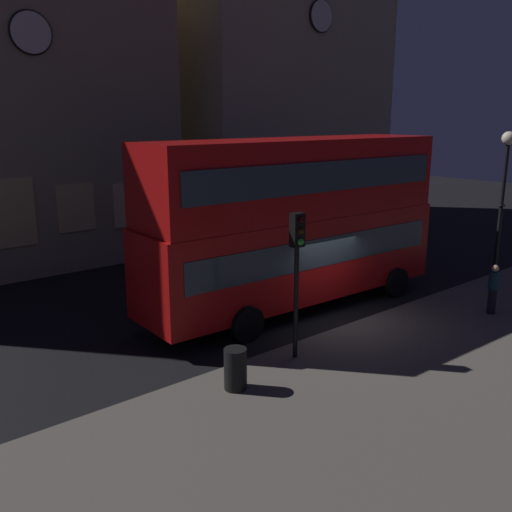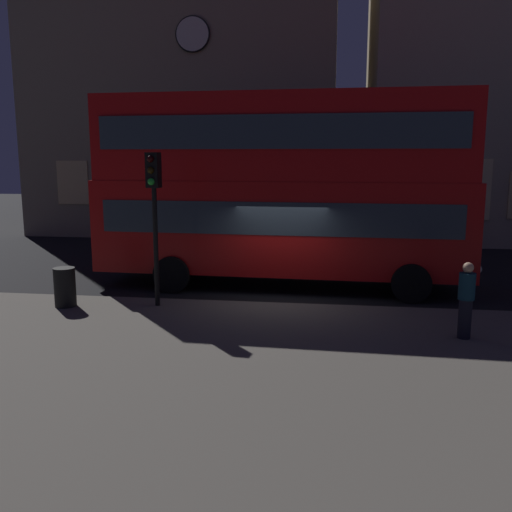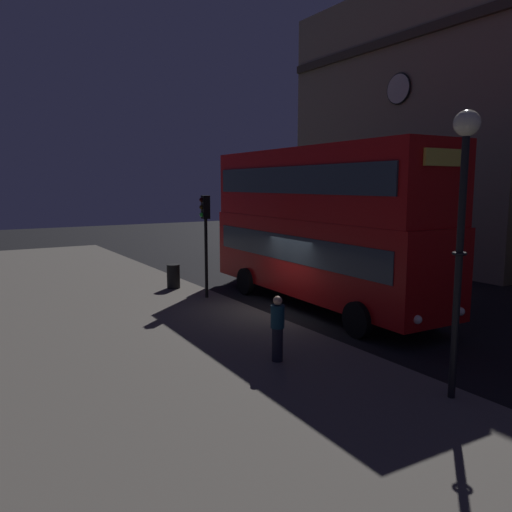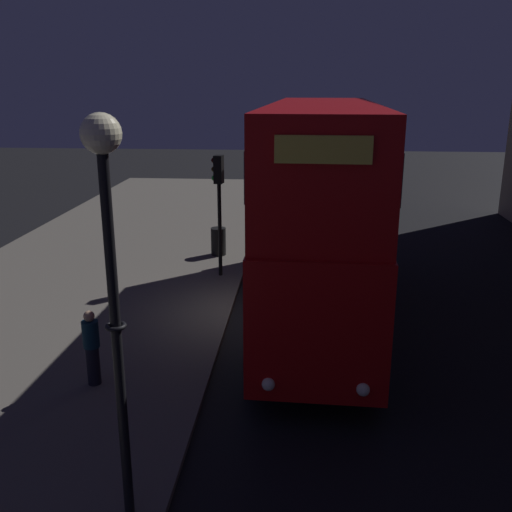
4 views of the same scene
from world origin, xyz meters
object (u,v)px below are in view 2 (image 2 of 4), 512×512
(litter_bin, at_px, (65,287))
(pedestrian, at_px, (466,299))
(double_decker_bus, at_px, (281,183))
(traffic_light_near_kerb, at_px, (154,197))

(litter_bin, bearing_deg, pedestrian, -7.34)
(double_decker_bus, bearing_deg, pedestrian, -45.57)
(traffic_light_near_kerb, distance_m, litter_bin, 3.22)
(double_decker_bus, xyz_separation_m, traffic_light_near_kerb, (-2.83, -3.04, -0.21))
(pedestrian, height_order, litter_bin, pedestrian)
(traffic_light_near_kerb, xyz_separation_m, litter_bin, (-2.26, -0.37, -2.25))
(pedestrian, bearing_deg, double_decker_bus, -40.49)
(traffic_light_near_kerb, bearing_deg, pedestrian, -5.28)
(traffic_light_near_kerb, xyz_separation_m, pedestrian, (7.09, -1.58, -1.92))
(double_decker_bus, relative_size, litter_bin, 11.14)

